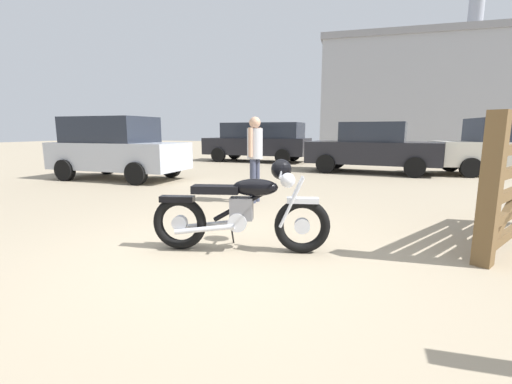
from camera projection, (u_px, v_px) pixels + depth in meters
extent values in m
plane|color=gray|center=(226.00, 255.00, 4.01)|extent=(80.00, 80.00, 0.00)
torus|color=black|center=(302.00, 226.00, 4.04)|extent=(0.65, 0.24, 0.64)
cylinder|color=silver|center=(302.00, 226.00, 4.04)|extent=(0.19, 0.12, 0.18)
torus|color=black|center=(180.00, 223.00, 4.17)|extent=(0.65, 0.24, 0.64)
cylinder|color=silver|center=(180.00, 223.00, 4.17)|extent=(0.19, 0.12, 0.18)
cube|color=silver|center=(303.00, 200.00, 3.99)|extent=(0.38, 0.20, 0.06)
cube|color=black|center=(177.00, 199.00, 4.12)|extent=(0.42, 0.21, 0.07)
cylinder|color=silver|center=(291.00, 200.00, 4.08)|extent=(0.29, 0.10, 0.58)
cylinder|color=silver|center=(292.00, 203.00, 3.93)|extent=(0.29, 0.10, 0.58)
sphere|color=silver|center=(288.00, 180.00, 3.96)|extent=(0.17, 0.17, 0.17)
cylinder|color=silver|center=(281.00, 174.00, 3.96)|extent=(0.16, 0.61, 0.03)
sphere|color=black|center=(281.00, 169.00, 4.25)|extent=(0.25, 0.25, 0.25)
cylinder|color=black|center=(245.00, 203.00, 4.05)|extent=(0.75, 0.21, 0.47)
ellipsoid|color=black|center=(255.00, 187.00, 4.01)|extent=(0.55, 0.32, 0.20)
cube|color=black|center=(216.00, 189.00, 4.06)|extent=(0.57, 0.31, 0.09)
cube|color=slate|center=(242.00, 209.00, 4.07)|extent=(0.29, 0.23, 0.26)
cylinder|color=silver|center=(238.00, 221.00, 4.10)|extent=(0.26, 0.24, 0.22)
cylinder|color=silver|center=(208.00, 225.00, 4.25)|extent=(0.70, 0.21, 0.14)
cylinder|color=silver|center=(204.00, 229.00, 4.05)|extent=(0.70, 0.21, 0.14)
cylinder|color=black|center=(232.00, 233.00, 4.31)|extent=(0.07, 0.24, 0.33)
cube|color=brown|center=(490.00, 190.00, 3.58)|extent=(0.25, 0.25, 1.60)
cylinder|color=#383D51|center=(257.00, 180.00, 6.98)|extent=(0.12, 0.12, 0.86)
cylinder|color=#383D51|center=(253.00, 181.00, 6.82)|extent=(0.12, 0.12, 0.86)
cylinder|color=#B2B2B7|center=(255.00, 144.00, 6.78)|extent=(0.30, 0.30, 0.58)
cylinder|color=tan|center=(259.00, 142.00, 6.94)|extent=(0.08, 0.08, 0.55)
cylinder|color=tan|center=(250.00, 142.00, 6.60)|extent=(0.08, 0.08, 0.55)
sphere|color=tan|center=(255.00, 122.00, 6.71)|extent=(0.22, 0.22, 0.22)
cylinder|color=black|center=(171.00, 167.00, 10.62)|extent=(0.61, 0.21, 0.60)
cylinder|color=black|center=(136.00, 174.00, 9.09)|extent=(0.61, 0.21, 0.60)
cylinder|color=black|center=(107.00, 165.00, 11.40)|extent=(0.61, 0.21, 0.60)
cylinder|color=black|center=(65.00, 170.00, 9.87)|extent=(0.61, 0.21, 0.60)
cube|color=#ADB2BC|center=(119.00, 156.00, 10.18)|extent=(3.95, 1.77, 0.76)
cube|color=#232833|center=(110.00, 130.00, 10.13)|extent=(2.45, 1.60, 0.72)
cylinder|color=black|center=(326.00, 164.00, 11.64)|extent=(0.64, 0.28, 0.62)
cylinder|color=black|center=(337.00, 160.00, 13.18)|extent=(0.64, 0.28, 0.62)
cylinder|color=black|center=(415.00, 167.00, 10.52)|extent=(0.64, 0.28, 0.62)
cylinder|color=black|center=(416.00, 163.00, 12.06)|extent=(0.64, 0.28, 0.62)
cube|color=black|center=(372.00, 153.00, 11.79)|extent=(4.39, 2.26, 0.72)
cube|color=#232833|center=(373.00, 132.00, 11.67)|extent=(2.19, 1.81, 0.64)
cylinder|color=black|center=(218.00, 155.00, 15.79)|extent=(0.65, 0.25, 0.64)
cylinder|color=black|center=(235.00, 153.00, 17.41)|extent=(0.65, 0.25, 0.64)
cylinder|color=black|center=(283.00, 157.00, 14.74)|extent=(0.65, 0.25, 0.64)
cylinder|color=black|center=(293.00, 154.00, 16.36)|extent=(0.65, 0.25, 0.64)
cube|color=black|center=(257.00, 146.00, 16.01)|extent=(4.80, 2.04, 0.74)
cube|color=#232833|center=(263.00, 130.00, 15.79)|extent=(3.59, 1.81, 0.68)
cylinder|color=black|center=(470.00, 168.00, 10.52)|extent=(0.62, 0.27, 0.60)
cylinder|color=black|center=(450.00, 163.00, 12.12)|extent=(0.62, 0.27, 0.60)
cube|color=beige|center=(502.00, 154.00, 11.06)|extent=(4.09, 2.16, 0.76)
cube|color=#9EA0A8|center=(417.00, 98.00, 29.73)|extent=(15.55, 9.15, 8.26)
cube|color=gray|center=(421.00, 43.00, 28.97)|extent=(15.86, 9.46, 0.50)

